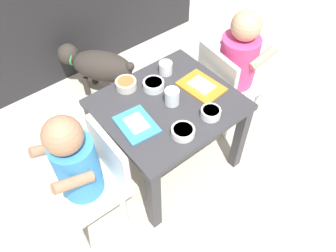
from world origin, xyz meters
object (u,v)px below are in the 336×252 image
object	(u,v)px
dining_table	(168,115)
food_tray_right	(201,86)
food_tray_left	(136,124)
cereal_bowl_left_side	(183,131)
seated_child_left	(80,166)
seated_child_right	(237,60)
veggie_bowl_far	(211,113)
dog	(98,65)
water_cup_left	(166,69)
veggie_bowl_near	(154,85)
cereal_bowl_right_side	(126,84)
water_cup_right	(172,98)

from	to	relation	value
dining_table	food_tray_right	size ratio (longest dim) A/B	2.83
food_tray_left	cereal_bowl_left_side	bearing A→B (deg)	-53.67
seated_child_left	seated_child_right	bearing A→B (deg)	3.98
seated_child_left	cereal_bowl_left_side	bearing A→B (deg)	-18.79
veggie_bowl_far	cereal_bowl_left_side	bearing A→B (deg)	-179.19
dining_table	dog	size ratio (longest dim) A/B	1.32
seated_child_right	food_tray_left	distance (m)	0.63
water_cup_left	veggie_bowl_far	distance (m)	0.33
food_tray_left	veggie_bowl_far	size ratio (longest dim) A/B	2.25
seated_child_left	veggie_bowl_near	bearing A→B (deg)	18.30
veggie_bowl_near	seated_child_right	bearing A→B (deg)	-11.39
cereal_bowl_left_side	dog	bearing A→B (deg)	84.05
seated_child_left	food_tray_left	world-z (taller)	seated_child_left
dog	food_tray_left	distance (m)	0.76
dog	cereal_bowl_right_side	size ratio (longest dim) A/B	4.70
dining_table	seated_child_left	world-z (taller)	seated_child_left
water_cup_left	veggie_bowl_near	world-z (taller)	water_cup_left
dog	veggie_bowl_near	bearing A→B (deg)	-91.54
seated_child_left	dog	size ratio (longest dim) A/B	1.56
veggie_bowl_far	cereal_bowl_right_side	bearing A→B (deg)	115.30
water_cup_right	seated_child_left	bearing A→B (deg)	-176.31
dog	veggie_bowl_near	world-z (taller)	veggie_bowl_near
veggie_bowl_near	veggie_bowl_far	bearing A→B (deg)	-74.54
seated_child_left	veggie_bowl_far	world-z (taller)	seated_child_left
dining_table	cereal_bowl_right_side	xyz separation A→B (m)	(-0.08, 0.19, 0.10)
dog	water_cup_left	size ratio (longest dim) A/B	7.06
seated_child_left	cereal_bowl_right_side	xyz separation A→B (m)	(0.36, 0.23, 0.03)
seated_child_right	cereal_bowl_left_side	world-z (taller)	seated_child_right
food_tray_left	veggie_bowl_far	distance (m)	0.30
food_tray_right	cereal_bowl_right_side	bearing A→B (deg)	141.41
seated_child_right	veggie_bowl_far	xyz separation A→B (m)	(-0.36, -0.19, 0.03)
seated_child_right	water_cup_left	bearing A→B (deg)	157.89
dining_table	dog	xyz separation A→B (m)	(0.02, 0.68, -0.16)
food_tray_right	water_cup_left	size ratio (longest dim) A/B	3.29
seated_child_right	cereal_bowl_left_side	xyz separation A→B (m)	(-0.51, -0.19, 0.03)
food_tray_left	veggie_bowl_far	world-z (taller)	veggie_bowl_far
seated_child_left	water_cup_left	bearing A→B (deg)	19.38
dining_table	cereal_bowl_left_side	bearing A→B (deg)	-110.63
water_cup_right	veggie_bowl_near	xyz separation A→B (m)	(-0.00, 0.12, -0.01)
dining_table	water_cup_left	xyz separation A→B (m)	(0.11, 0.16, 0.10)
seated_child_right	veggie_bowl_near	xyz separation A→B (m)	(-0.44, 0.09, 0.03)
food_tray_left	cereal_bowl_right_side	xyz separation A→B (m)	(0.09, 0.21, 0.02)
seated_child_right	cereal_bowl_right_side	world-z (taller)	seated_child_right
water_cup_right	veggie_bowl_near	size ratio (longest dim) A/B	0.76
cereal_bowl_left_side	veggie_bowl_near	world-z (taller)	veggie_bowl_near
seated_child_right	veggie_bowl_near	size ratio (longest dim) A/B	7.22
food_tray_right	water_cup_right	distance (m)	0.16
cereal_bowl_right_side	cereal_bowl_left_side	xyz separation A→B (m)	(0.02, -0.36, -0.00)
seated_child_right	cereal_bowl_left_side	size ratio (longest dim) A/B	7.23
seated_child_left	food_tray_right	bearing A→B (deg)	2.06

